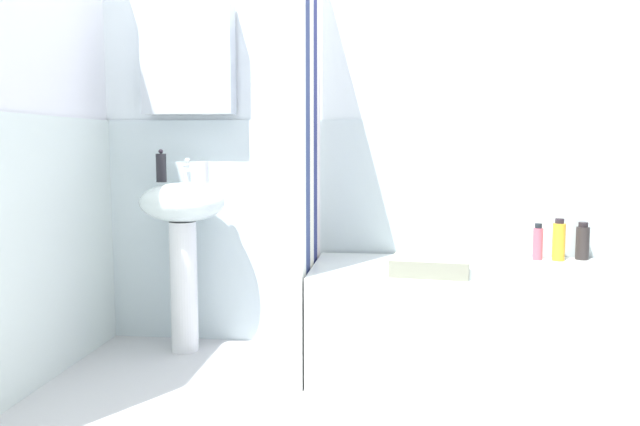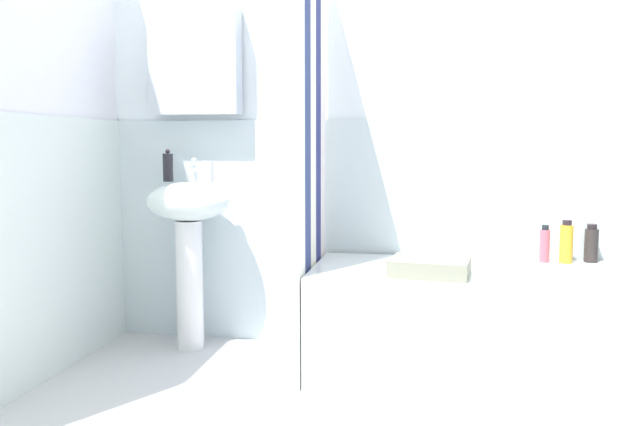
{
  "view_description": "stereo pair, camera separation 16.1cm",
  "coord_description": "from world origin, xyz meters",
  "px_view_note": "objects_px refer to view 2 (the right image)",
  "views": [
    {
      "loc": [
        0.01,
        -2.09,
        1.07
      ],
      "look_at": [
        -0.32,
        0.76,
        0.76
      ],
      "focal_mm": 35.69,
      "sensor_mm": 36.0,
      "label": 1
    },
    {
      "loc": [
        0.17,
        -2.07,
        1.07
      ],
      "look_at": [
        -0.32,
        0.76,
        0.76
      ],
      "focal_mm": 35.69,
      "sensor_mm": 36.0,
      "label": 2
    }
  ],
  "objects_px": {
    "body_wash_bottle": "(591,244)",
    "shampoo_bottle": "(566,243)",
    "soap_dispenser": "(168,167)",
    "bathtub": "(465,322)",
    "toothbrush_cup": "(208,172)",
    "sink": "(188,228)",
    "towel_folded": "(430,267)",
    "lotion_bottle": "(545,245)"
  },
  "relations": [
    {
      "from": "soap_dispenser",
      "to": "shampoo_bottle",
      "type": "height_order",
      "value": "soap_dispenser"
    },
    {
      "from": "sink",
      "to": "towel_folded",
      "type": "relative_size",
      "value": 2.61
    },
    {
      "from": "bathtub",
      "to": "body_wash_bottle",
      "type": "distance_m",
      "value": 0.75
    },
    {
      "from": "body_wash_bottle",
      "to": "soap_dispenser",
      "type": "bearing_deg",
      "value": -177.45
    },
    {
      "from": "soap_dispenser",
      "to": "shampoo_bottle",
      "type": "xyz_separation_m",
      "value": [
        2.0,
        0.05,
        -0.35
      ]
    },
    {
      "from": "soap_dispenser",
      "to": "bathtub",
      "type": "height_order",
      "value": "soap_dispenser"
    },
    {
      "from": "toothbrush_cup",
      "to": "towel_folded",
      "type": "bearing_deg",
      "value": -16.1
    },
    {
      "from": "shampoo_bottle",
      "to": "towel_folded",
      "type": "bearing_deg",
      "value": -147.82
    },
    {
      "from": "sink",
      "to": "bathtub",
      "type": "bearing_deg",
      "value": -6.02
    },
    {
      "from": "soap_dispenser",
      "to": "bathtub",
      "type": "relative_size",
      "value": 0.12
    },
    {
      "from": "soap_dispenser",
      "to": "body_wash_bottle",
      "type": "bearing_deg",
      "value": 2.55
    },
    {
      "from": "body_wash_bottle",
      "to": "lotion_bottle",
      "type": "relative_size",
      "value": 1.02
    },
    {
      "from": "sink",
      "to": "toothbrush_cup",
      "type": "xyz_separation_m",
      "value": [
        0.11,
        0.01,
        0.29
      ]
    },
    {
      "from": "body_wash_bottle",
      "to": "bathtub",
      "type": "bearing_deg",
      "value": -154.78
    },
    {
      "from": "soap_dispenser",
      "to": "body_wash_bottle",
      "type": "xyz_separation_m",
      "value": [
        2.13,
        0.09,
        -0.37
      ]
    },
    {
      "from": "toothbrush_cup",
      "to": "towel_folded",
      "type": "distance_m",
      "value": 1.24
    },
    {
      "from": "lotion_bottle",
      "to": "bathtub",
      "type": "bearing_deg",
      "value": -147.01
    },
    {
      "from": "bathtub",
      "to": "shampoo_bottle",
      "type": "height_order",
      "value": "shampoo_bottle"
    },
    {
      "from": "shampoo_bottle",
      "to": "towel_folded",
      "type": "distance_m",
      "value": 0.77
    },
    {
      "from": "toothbrush_cup",
      "to": "shampoo_bottle",
      "type": "distance_m",
      "value": 1.81
    },
    {
      "from": "sink",
      "to": "towel_folded",
      "type": "distance_m",
      "value": 1.28
    },
    {
      "from": "bathtub",
      "to": "toothbrush_cup",
      "type": "bearing_deg",
      "value": 172.91
    },
    {
      "from": "body_wash_bottle",
      "to": "shampoo_bottle",
      "type": "xyz_separation_m",
      "value": [
        -0.12,
        -0.04,
        0.01
      ]
    },
    {
      "from": "sink",
      "to": "soap_dispenser",
      "type": "bearing_deg",
      "value": 160.66
    },
    {
      "from": "shampoo_bottle",
      "to": "towel_folded",
      "type": "xyz_separation_m",
      "value": [
        -0.65,
        -0.41,
        -0.06
      ]
    },
    {
      "from": "sink",
      "to": "shampoo_bottle",
      "type": "distance_m",
      "value": 1.89
    },
    {
      "from": "body_wash_bottle",
      "to": "toothbrush_cup",
      "type": "bearing_deg",
      "value": -176.26
    },
    {
      "from": "toothbrush_cup",
      "to": "bathtub",
      "type": "bearing_deg",
      "value": -7.09
    },
    {
      "from": "body_wash_bottle",
      "to": "towel_folded",
      "type": "bearing_deg",
      "value": -149.72
    },
    {
      "from": "towel_folded",
      "to": "shampoo_bottle",
      "type": "bearing_deg",
      "value": 32.18
    },
    {
      "from": "towel_folded",
      "to": "lotion_bottle",
      "type": "bearing_deg",
      "value": 37.02
    },
    {
      "from": "body_wash_bottle",
      "to": "sink",
      "type": "bearing_deg",
      "value": -176.09
    },
    {
      "from": "sink",
      "to": "bathtub",
      "type": "distance_m",
      "value": 1.46
    },
    {
      "from": "body_wash_bottle",
      "to": "lotion_bottle",
      "type": "xyz_separation_m",
      "value": [
        -0.22,
        -0.04,
        -0.0
      ]
    },
    {
      "from": "shampoo_bottle",
      "to": "lotion_bottle",
      "type": "relative_size",
      "value": 1.14
    },
    {
      "from": "lotion_bottle",
      "to": "sink",
      "type": "bearing_deg",
      "value": -176.78
    },
    {
      "from": "soap_dispenser",
      "to": "lotion_bottle",
      "type": "bearing_deg",
      "value": 1.74
    },
    {
      "from": "sink",
      "to": "shampoo_bottle",
      "type": "height_order",
      "value": "sink"
    },
    {
      "from": "sink",
      "to": "soap_dispenser",
      "type": "height_order",
      "value": "soap_dispenser"
    },
    {
      "from": "body_wash_bottle",
      "to": "shampoo_bottle",
      "type": "distance_m",
      "value": 0.13
    },
    {
      "from": "body_wash_bottle",
      "to": "towel_folded",
      "type": "relative_size",
      "value": 0.55
    },
    {
      "from": "sink",
      "to": "body_wash_bottle",
      "type": "bearing_deg",
      "value": 3.91
    }
  ]
}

